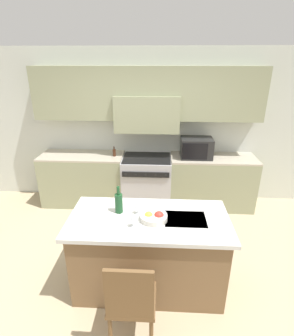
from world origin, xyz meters
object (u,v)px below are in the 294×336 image
at_px(island_chair, 131,301).
at_px(wine_glass_near, 133,217).
at_px(oil_bottle_on_counter, 114,152).
at_px(fruit_bowl, 154,217).
at_px(microwave, 196,148).
at_px(wine_glass_far, 137,204).
at_px(wine_bottle, 119,203).
at_px(range_stove, 147,181).

xyz_separation_m(island_chair, wine_glass_near, (-0.04, 0.59, 0.46)).
distance_m(island_chair, oil_bottle_on_counter, 2.73).
bearing_deg(fruit_bowl, microwave, 71.11).
xyz_separation_m(wine_glass_near, wine_glass_far, (0.02, 0.24, 0.00)).
bearing_deg(microwave, wine_glass_near, -112.87).
bearing_deg(island_chair, wine_glass_near, 93.53).
distance_m(wine_bottle, fruit_bowl, 0.42).
bearing_deg(range_stove, microwave, 1.26).
xyz_separation_m(fruit_bowl, oil_bottle_on_counter, (-0.75, 1.91, 0.05)).
bearing_deg(microwave, oil_bottle_on_counter, -179.04).
bearing_deg(island_chair, oil_bottle_on_counter, 102.36).
relative_size(microwave, fruit_bowl, 1.83).
bearing_deg(wine_glass_near, island_chair, -86.47).
bearing_deg(fruit_bowl, range_stove, 95.53).
height_order(wine_glass_near, wine_glass_far, same).
height_order(island_chair, wine_glass_far, wine_glass_far).
distance_m(microwave, fruit_bowl, 2.05).
bearing_deg(wine_glass_near, fruit_bowl, 32.35).
relative_size(range_stove, wine_bottle, 2.91).
bearing_deg(oil_bottle_on_counter, wine_bottle, -78.67).
xyz_separation_m(range_stove, wine_glass_near, (-0.02, -2.05, 0.57)).
xyz_separation_m(range_stove, fruit_bowl, (0.19, -1.91, 0.49)).
bearing_deg(island_chair, range_stove, 90.27).
height_order(microwave, island_chair, microwave).
distance_m(island_chair, wine_bottle, 1.00).
relative_size(wine_glass_near, fruit_bowl, 0.59).
xyz_separation_m(island_chair, wine_bottle, (-0.22, 0.86, 0.46)).
bearing_deg(island_chair, fruit_bowl, 76.61).
xyz_separation_m(range_stove, wine_bottle, (-0.21, -1.78, 0.58)).
height_order(island_chair, oil_bottle_on_counter, oil_bottle_on_counter).
xyz_separation_m(wine_bottle, fruit_bowl, (0.39, -0.13, -0.08)).
bearing_deg(wine_glass_far, microwave, 65.03).
height_order(range_stove, wine_glass_far, wine_glass_far).
height_order(range_stove, island_chair, island_chair).
height_order(range_stove, microwave, microwave).
distance_m(wine_bottle, wine_glass_near, 0.32).
relative_size(range_stove, oil_bottle_on_counter, 5.35).
relative_size(wine_glass_far, oil_bottle_on_counter, 1.01).
bearing_deg(microwave, range_stove, -178.74).
xyz_separation_m(wine_glass_far, oil_bottle_on_counter, (-0.56, 1.80, -0.03)).
distance_m(fruit_bowl, oil_bottle_on_counter, 2.05).
bearing_deg(wine_glass_far, wine_glass_near, -95.27).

